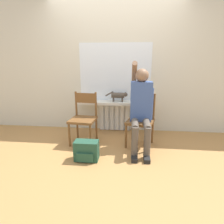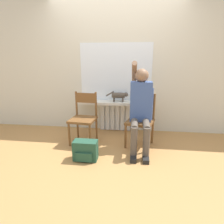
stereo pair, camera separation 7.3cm
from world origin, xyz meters
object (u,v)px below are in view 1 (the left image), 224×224
object	(u,v)px
chair_right	(141,119)
backpack	(86,151)
chair_left	(84,118)
person	(141,106)
cat	(119,95)

from	to	relation	value
chair_right	backpack	size ratio (longest dim) A/B	2.53
chair_left	backpack	world-z (taller)	chair_left
person	backpack	distance (m)	1.09
cat	backpack	distance (m)	1.36
chair_left	chair_right	distance (m)	0.98
chair_right	cat	bearing A→B (deg)	143.19
chair_left	backpack	size ratio (longest dim) A/B	2.53
chair_right	backpack	world-z (taller)	chair_right
person	cat	world-z (taller)	person
person	cat	xyz separation A→B (m)	(-0.40, 0.66, 0.04)
chair_left	chair_right	xyz separation A→B (m)	(0.98, -0.00, 0.00)
chair_left	chair_right	bearing A→B (deg)	5.26
chair_right	person	bearing A→B (deg)	-79.18
chair_left	cat	size ratio (longest dim) A/B	2.02
chair_right	backpack	xyz separation A→B (m)	(-0.80, -0.61, -0.31)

